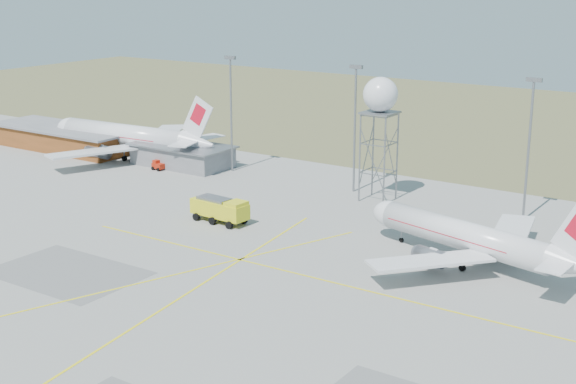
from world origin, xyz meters
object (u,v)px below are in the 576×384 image
Objects in this scene: radar_tower at (379,132)px; airliner_far at (128,136)px; fire_truck at (221,211)px; baggage_tug at (158,166)px; airliner_main at (468,237)px.

airliner_far is at bearing 179.95° from radar_tower.
fire_truck reaches higher than baggage_tug.
airliner_far is 15.95× the size of baggage_tug.
airliner_far is at bearing 0.61° from airliner_main.
radar_tower is 2.11× the size of fire_truck.
airliner_main is 66.16m from baggage_tug.
fire_truck is (-12.95, -22.84, -9.09)m from radar_tower.
airliner_far reaches higher than airliner_main.
radar_tower reaches higher than airliner_far.
airliner_far reaches higher than baggage_tug.
airliner_main is 78.80m from airliner_far.
radar_tower is at bearing 12.03° from baggage_tug.
baggage_tug is at bearing -173.82° from radar_tower.
baggage_tug is (-42.08, -4.56, -10.14)m from radar_tower.
baggage_tug is at bearing 151.80° from fire_truck.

